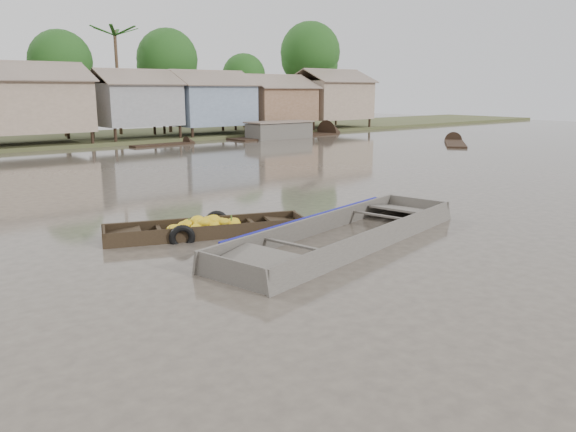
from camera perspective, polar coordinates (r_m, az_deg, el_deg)
ground at (r=12.18m, az=1.11°, el=-4.62°), size 120.00×120.00×0.00m
riverbank at (r=42.11m, az=-24.88°, el=10.80°), size 120.00×12.47×10.22m
banana_boat at (r=14.50m, az=-8.47°, el=-1.39°), size 5.25×2.94×0.72m
viewer_boat at (r=13.76m, az=5.72°, el=-2.34°), size 8.26×3.75×0.64m
distant_boats at (r=39.64m, az=-6.51°, el=7.66°), size 47.28×15.63×1.38m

